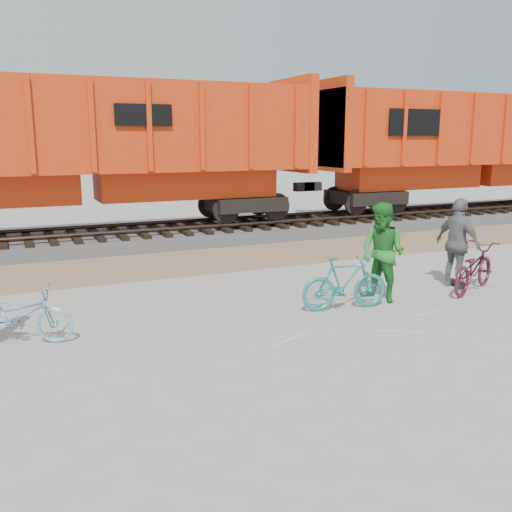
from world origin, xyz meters
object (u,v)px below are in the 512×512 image
(bicycle_blue, at_px, (17,316))
(bicycle_maroon, at_px, (474,268))
(hopper_car_center, at_px, (85,145))
(bicycle_teal, at_px, (345,283))
(person_man, at_px, (383,253))
(hopper_car_right, at_px, (473,143))
(person_woman, at_px, (458,243))

(bicycle_blue, height_order, bicycle_maroon, bicycle_maroon)
(hopper_car_center, xyz_separation_m, bicycle_blue, (-2.30, -8.17, -2.55))
(bicycle_blue, distance_m, bicycle_teal, 5.78)
(hopper_car_center, height_order, bicycle_maroon, hopper_car_center)
(hopper_car_center, height_order, bicycle_blue, hopper_car_center)
(person_man, bearing_deg, bicycle_maroon, 64.96)
(person_man, bearing_deg, bicycle_blue, -112.91)
(bicycle_maroon, bearing_deg, bicycle_blue, 61.28)
(hopper_car_right, distance_m, bicycle_blue, 19.30)
(hopper_car_center, relative_size, bicycle_maroon, 7.23)
(bicycle_maroon, height_order, person_woman, person_woman)
(bicycle_maroon, bearing_deg, hopper_car_center, 12.23)
(bicycle_blue, bearing_deg, person_man, -73.87)
(hopper_car_right, relative_size, bicycle_maroon, 7.23)
(hopper_car_center, distance_m, hopper_car_right, 15.00)
(hopper_car_right, xyz_separation_m, bicycle_maroon, (-8.32, -8.73, -2.50))
(hopper_car_right, height_order, person_woman, hopper_car_right)
(hopper_car_center, distance_m, bicycle_maroon, 11.27)
(person_man, relative_size, person_woman, 1.01)
(hopper_car_right, bearing_deg, hopper_car_center, 180.00)
(bicycle_teal, relative_size, person_man, 0.87)
(bicycle_maroon, bearing_deg, hopper_car_right, -68.85)
(hopper_car_center, relative_size, person_woman, 7.12)
(bicycle_teal, relative_size, person_woman, 0.88)
(person_woman, bearing_deg, person_man, 90.27)
(bicycle_teal, xyz_separation_m, bicycle_maroon, (3.23, 0.00, -0.01))
(hopper_car_center, xyz_separation_m, person_man, (4.45, -8.53, -2.02))
(bicycle_teal, height_order, person_man, person_man)
(person_man, height_order, person_woman, person_man)
(hopper_car_center, xyz_separation_m, bicycle_teal, (3.45, -8.73, -2.49))
(bicycle_teal, height_order, bicycle_maroon, bicycle_teal)
(hopper_car_right, bearing_deg, person_man, -141.05)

